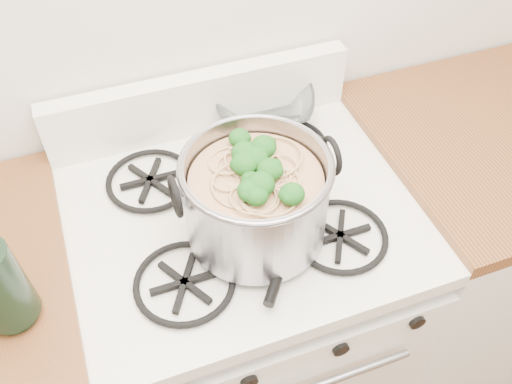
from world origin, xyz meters
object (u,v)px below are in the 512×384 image
at_px(spatula, 301,207).
at_px(stock_pot, 256,199).
at_px(glass_bowl, 265,108).
at_px(gas_range, 245,319).

bearing_deg(spatula, stock_pot, -134.65).
bearing_deg(spatula, glass_bowl, 119.64).
distance_m(stock_pot, spatula, 0.14).
bearing_deg(glass_bowl, gas_range, -119.89).
relative_size(gas_range, stock_pot, 2.82).
bearing_deg(stock_pot, gas_range, 94.55).
height_order(gas_range, stock_pot, stock_pot).
distance_m(stock_pot, glass_bowl, 0.40).
distance_m(spatula, glass_bowl, 0.34).
relative_size(spatula, glass_bowl, 3.10).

